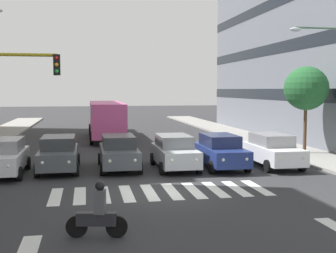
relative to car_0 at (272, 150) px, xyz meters
The scene contains 14 objects.
ground_plane 8.06m from the car_0, 33.30° to the left, with size 180.00×180.00×0.00m, color #2D2D30.
building_left_block_0 19.32m from the car_0, 126.11° to the right, with size 9.86×26.01×18.27m.
crosswalk_markings 8.06m from the car_0, 33.30° to the left, with size 8.55×2.80×0.01m.
lane_arrow_1 14.86m from the car_0, 41.84° to the left, with size 0.50×2.20×0.01m, color silver.
car_0 is the anchor object (origin of this frame).
car_1 2.78m from the car_0, ahead, with size 2.02×4.44×1.72m.
car_2 5.17m from the car_0, ahead, with size 2.02×4.44×1.72m.
car_3 8.00m from the car_0, ahead, with size 2.02×4.44×1.72m.
car_4 10.97m from the car_0, ahead, with size 2.02×4.44×1.72m.
car_5 13.41m from the car_0, ahead, with size 2.02×4.44×1.72m.
bus_behind_traffic 16.50m from the car_0, 61.12° to the right, with size 2.78×10.50×3.00m.
motorcycle_with_rider 13.12m from the car_0, 44.93° to the left, with size 1.69×0.46×1.57m.
street_lamp_left 4.55m from the car_0, 139.08° to the left, with size 2.81×0.28×6.96m.
street_tree_1 6.00m from the car_0, 137.13° to the right, with size 2.69×2.69×5.32m.
Camera 1 is at (2.86, 16.50, 4.05)m, focal length 45.97 mm.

